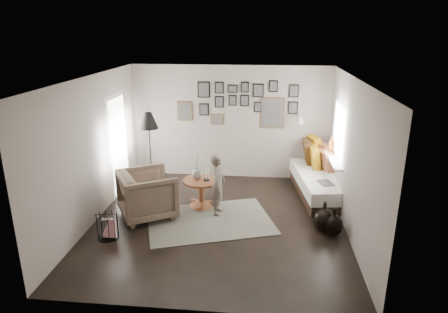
# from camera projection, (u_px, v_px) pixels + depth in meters

# --- Properties ---
(ground) EXTENTS (4.80, 4.80, 0.00)m
(ground) POSITION_uv_depth(u_px,v_px,m) (218.00, 222.00, 7.28)
(ground) COLOR black
(ground) RESTS_ON ground
(wall_back) EXTENTS (4.50, 0.00, 4.50)m
(wall_back) POSITION_uv_depth(u_px,v_px,m) (230.00, 123.00, 9.15)
(wall_back) COLOR gray
(wall_back) RESTS_ON ground
(wall_front) EXTENTS (4.50, 0.00, 4.50)m
(wall_front) POSITION_uv_depth(u_px,v_px,m) (194.00, 217.00, 4.61)
(wall_front) COLOR gray
(wall_front) RESTS_ON ground
(wall_left) EXTENTS (0.00, 4.80, 4.80)m
(wall_left) POSITION_uv_depth(u_px,v_px,m) (93.00, 150.00, 7.10)
(wall_left) COLOR gray
(wall_left) RESTS_ON ground
(wall_right) EXTENTS (0.00, 4.80, 4.80)m
(wall_right) POSITION_uv_depth(u_px,v_px,m) (352.00, 159.00, 6.66)
(wall_right) COLOR gray
(wall_right) RESTS_ON ground
(ceiling) EXTENTS (4.80, 4.80, 0.00)m
(ceiling) POSITION_uv_depth(u_px,v_px,m) (218.00, 78.00, 6.48)
(ceiling) COLOR white
(ceiling) RESTS_ON wall_back
(door_left) EXTENTS (0.00, 2.14, 2.14)m
(door_left) POSITION_uv_depth(u_px,v_px,m) (118.00, 145.00, 8.31)
(door_left) COLOR white
(door_left) RESTS_ON wall_left
(window_right) EXTENTS (0.15, 1.32, 1.30)m
(window_right) POSITION_uv_depth(u_px,v_px,m) (333.00, 155.00, 8.05)
(window_right) COLOR white
(window_right) RESTS_ON wall_right
(gallery_wall) EXTENTS (2.74, 0.03, 1.08)m
(gallery_wall) POSITION_uv_depth(u_px,v_px,m) (243.00, 104.00, 8.97)
(gallery_wall) COLOR brown
(gallery_wall) RESTS_ON wall_back
(wall_sconce) EXTENTS (0.18, 0.36, 0.16)m
(wall_sconce) POSITION_uv_depth(u_px,v_px,m) (300.00, 120.00, 8.70)
(wall_sconce) COLOR white
(wall_sconce) RESTS_ON wall_back
(rug) EXTENTS (2.59, 2.17, 0.01)m
(rug) POSITION_uv_depth(u_px,v_px,m) (210.00, 221.00, 7.32)
(rug) COLOR #B2B19C
(rug) RESTS_ON ground
(pedestal_table) EXTENTS (0.71, 0.71, 0.56)m
(pedestal_table) POSITION_uv_depth(u_px,v_px,m) (201.00, 194.00, 7.85)
(pedestal_table) COLOR brown
(pedestal_table) RESTS_ON ground
(vase) EXTENTS (0.20, 0.20, 0.51)m
(vase) POSITION_uv_depth(u_px,v_px,m) (197.00, 172.00, 7.74)
(vase) COLOR black
(vase) RESTS_ON pedestal_table
(candles) EXTENTS (0.12, 0.12, 0.26)m
(candles) POSITION_uv_depth(u_px,v_px,m) (207.00, 174.00, 7.71)
(candles) COLOR black
(candles) RESTS_ON pedestal_table
(daybed) EXTENTS (1.22, 2.33, 1.08)m
(daybed) POSITION_uv_depth(u_px,v_px,m) (321.00, 179.00, 8.43)
(daybed) COLOR black
(daybed) RESTS_ON ground
(magazine_on_daybed) EXTENTS (0.33, 0.39, 0.02)m
(magazine_on_daybed) POSITION_uv_depth(u_px,v_px,m) (326.00, 183.00, 7.75)
(magazine_on_daybed) COLOR black
(magazine_on_daybed) RESTS_ON daybed
(armchair) EXTENTS (1.32, 1.31, 0.89)m
(armchair) POSITION_uv_depth(u_px,v_px,m) (147.00, 194.00, 7.38)
(armchair) COLOR brown
(armchair) RESTS_ON ground
(armchair_cushion) EXTENTS (0.55, 0.56, 0.18)m
(armchair_cushion) POSITION_uv_depth(u_px,v_px,m) (150.00, 191.00, 7.41)
(armchair_cushion) COLOR white
(armchair_cushion) RESTS_ON armchair
(floor_lamp) EXTENTS (0.40, 0.40, 1.71)m
(floor_lamp) POSITION_uv_depth(u_px,v_px,m) (149.00, 123.00, 8.31)
(floor_lamp) COLOR black
(floor_lamp) RESTS_ON ground
(magazine_basket) EXTENTS (0.39, 0.39, 0.43)m
(magazine_basket) POSITION_uv_depth(u_px,v_px,m) (108.00, 226.00, 6.68)
(magazine_basket) COLOR black
(magazine_basket) RESTS_ON ground
(demijohn_large) EXTENTS (0.37, 0.37, 0.55)m
(demijohn_large) POSITION_uv_depth(u_px,v_px,m) (324.00, 220.00, 6.89)
(demijohn_large) COLOR black
(demijohn_large) RESTS_ON ground
(demijohn_small) EXTENTS (0.33, 0.33, 0.51)m
(demijohn_small) POSITION_uv_depth(u_px,v_px,m) (333.00, 225.00, 6.77)
(demijohn_small) COLOR black
(demijohn_small) RESTS_ON ground
(child) EXTENTS (0.29, 0.43, 1.19)m
(child) POSITION_uv_depth(u_px,v_px,m) (218.00, 185.00, 7.43)
(child) COLOR #61564D
(child) RESTS_ON ground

